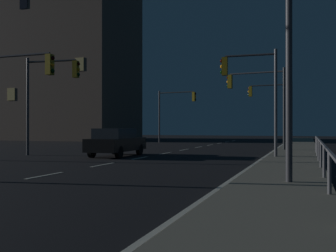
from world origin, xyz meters
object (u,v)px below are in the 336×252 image
(car, at_px, (116,142))
(traffic_light_near_right, at_px, (252,83))
(traffic_light_far_center, at_px, (273,100))
(building_distant, at_px, (42,42))
(street_lamp_corner, at_px, (284,22))
(traffic_light_mid_right, at_px, (259,93))
(traffic_light_mid_left, at_px, (14,83))
(traffic_light_far_left, at_px, (49,87))
(traffic_light_far_right, at_px, (175,105))

(car, distance_m, traffic_light_near_right, 8.08)
(traffic_light_far_center, height_order, building_distant, building_distant)
(traffic_light_near_right, distance_m, street_lamp_corner, 9.40)
(car, distance_m, traffic_light_mid_right, 10.79)
(traffic_light_far_center, relative_size, traffic_light_mid_left, 1.06)
(traffic_light_near_right, relative_size, street_lamp_corner, 0.74)
(car, bearing_deg, traffic_light_far_left, -169.48)
(traffic_light_far_center, bearing_deg, building_distant, 167.10)
(car, bearing_deg, traffic_light_far_right, 98.93)
(traffic_light_near_right, height_order, traffic_light_mid_right, traffic_light_near_right)
(traffic_light_far_right, xyz_separation_m, traffic_light_mid_left, (-0.06, -24.11, -0.17))
(traffic_light_far_center, relative_size, building_distant, 0.21)
(car, distance_m, traffic_light_mid_left, 6.27)
(traffic_light_far_left, height_order, traffic_light_far_right, traffic_light_far_left)
(traffic_light_near_right, bearing_deg, car, -173.11)
(traffic_light_far_right, height_order, traffic_light_mid_left, traffic_light_far_right)
(traffic_light_far_left, relative_size, traffic_light_far_center, 1.01)
(car, relative_size, street_lamp_corner, 0.60)
(traffic_light_far_left, bearing_deg, traffic_light_far_center, 59.03)
(traffic_light_near_right, bearing_deg, traffic_light_far_left, -171.84)
(traffic_light_far_left, relative_size, street_lamp_corner, 0.76)
(building_distant, bearing_deg, traffic_light_mid_right, -29.11)
(traffic_light_far_left, xyz_separation_m, building_distant, (-19.73, 25.40, 9.14))
(traffic_light_mid_right, height_order, building_distant, building_distant)
(traffic_light_far_left, height_order, traffic_light_far_center, traffic_light_far_center)
(traffic_light_far_right, relative_size, traffic_light_mid_left, 1.04)
(traffic_light_far_left, bearing_deg, traffic_light_far_right, 87.53)
(traffic_light_mid_left, bearing_deg, traffic_light_far_left, 102.05)
(traffic_light_near_right, xyz_separation_m, traffic_light_mid_left, (-10.52, -5.47, -0.20))
(traffic_light_near_right, height_order, traffic_light_far_right, traffic_light_near_right)
(traffic_light_near_right, xyz_separation_m, traffic_light_mid_right, (-0.44, 6.72, 0.05))
(traffic_light_mid_left, relative_size, street_lamp_corner, 0.71)
(traffic_light_near_right, relative_size, traffic_light_far_center, 0.98)
(traffic_light_near_right, distance_m, traffic_light_far_center, 16.74)
(car, xyz_separation_m, traffic_light_far_center, (7.07, 17.62, 3.28))
(traffic_light_far_right, bearing_deg, car, -81.07)
(traffic_light_far_center, xyz_separation_m, traffic_light_mid_right, (-0.11, -10.01, -0.10))
(car, distance_m, traffic_light_far_right, 20.02)
(car, relative_size, traffic_light_mid_left, 0.84)
(traffic_light_mid_left, height_order, building_distant, building_distant)
(traffic_light_far_left, xyz_separation_m, traffic_light_mid_left, (0.82, -3.84, -0.22))
(traffic_light_far_center, xyz_separation_m, traffic_light_mid_left, (-10.20, -22.20, -0.35))
(traffic_light_far_right, xyz_separation_m, traffic_light_mid_right, (10.03, -11.92, 0.08))
(traffic_light_far_center, xyz_separation_m, street_lamp_corner, (2.44, -25.87, 0.54))
(car, xyz_separation_m, traffic_light_near_right, (7.39, 0.89, 3.13))
(traffic_light_mid_left, distance_m, street_lamp_corner, 13.19)
(traffic_light_near_right, distance_m, traffic_light_far_right, 21.38)
(traffic_light_mid_left, height_order, street_lamp_corner, street_lamp_corner)
(traffic_light_near_right, distance_m, building_distant, 40.18)
(traffic_light_far_center, distance_m, street_lamp_corner, 25.99)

